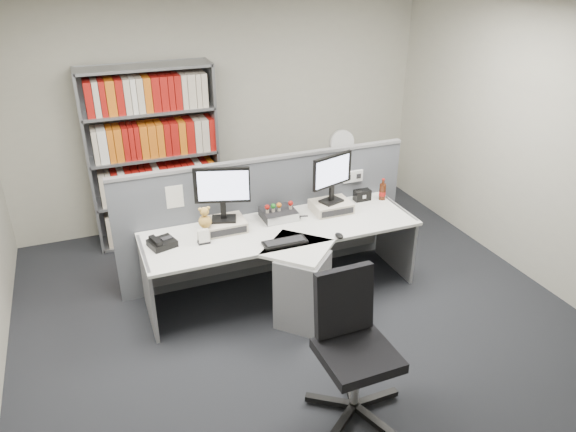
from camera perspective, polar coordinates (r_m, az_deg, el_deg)
name	(u,v)px	position (r m, az deg, el deg)	size (l,w,h in m)	color
ground	(315,341)	(4.88, 2.88, -12.94)	(5.50, 5.50, 0.00)	#25272B
room_shell	(321,145)	(4.00, 3.45, 7.39)	(5.04, 5.54, 2.72)	#B8B6A4
partition	(267,216)	(5.51, -2.25, 0.03)	(3.00, 0.08, 1.27)	#595D65
desk	(290,263)	(5.06, 0.23, -4.97)	(2.60, 1.20, 0.72)	white
monitor_riser_left	(224,225)	(5.09, -6.68, -0.93)	(0.38, 0.31, 0.10)	beige
monitor_riser_right	(331,206)	(5.44, 4.54, 1.01)	(0.38, 0.31, 0.10)	beige
monitor_left	(222,189)	(4.94, -6.90, 2.78)	(0.50, 0.22, 0.52)	black
monitor_right	(332,174)	(5.30, 4.66, 4.36)	(0.47, 0.21, 0.49)	black
desktop_pc	(279,214)	(5.28, -1.00, 0.21)	(0.32, 0.29, 0.09)	black
figurines	(278,206)	(5.22, -1.10, 1.04)	(0.29, 0.05, 0.09)	beige
keyboard	(285,242)	(4.84, -0.32, -2.75)	(0.40, 0.15, 0.03)	black
mouse	(339,236)	(4.95, 5.38, -2.07)	(0.07, 0.11, 0.04)	black
desk_phone	(162,243)	(4.91, -13.10, -2.75)	(0.26, 0.25, 0.09)	black
desk_calendar	(204,238)	(4.89, -8.84, -2.25)	(0.11, 0.08, 0.13)	black
plush_toy	(205,219)	(4.92, -8.70, -0.30)	(0.12, 0.12, 0.20)	gold
speaker	(362,195)	(5.71, 7.77, 2.18)	(0.17, 0.09, 0.11)	black
cola_bottle	(382,192)	(5.75, 9.86, 2.53)	(0.07, 0.07, 0.23)	#3F190A
shelving_unit	(154,159)	(6.28, -13.87, 5.86)	(1.41, 0.40, 2.00)	gray
filing_cabinet	(339,197)	(6.69, 5.34, 2.02)	(0.45, 0.61, 0.70)	gray
desk_fan	(341,145)	(6.45, 5.58, 7.38)	(0.29, 0.18, 0.50)	white
office_chair	(352,342)	(3.98, 6.73, -12.97)	(0.68, 0.71, 1.07)	silver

